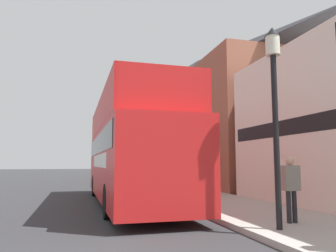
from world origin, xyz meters
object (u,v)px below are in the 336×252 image
at_px(pedestrian_second, 291,183).
at_px(lamp_post_nearest, 274,87).
at_px(parked_car_ahead_of_bus, 119,177).
at_px(lamp_post_second, 168,128).
at_px(lamp_post_third, 139,140).
at_px(tour_bus, 130,157).

height_order(pedestrian_second, lamp_post_nearest, lamp_post_nearest).
bearing_deg(pedestrian_second, parked_car_ahead_of_bus, 100.45).
distance_m(pedestrian_second, lamp_post_second, 8.59).
bearing_deg(parked_car_ahead_of_bus, lamp_post_second, -71.71).
height_order(parked_car_ahead_of_bus, lamp_post_third, lamp_post_third).
relative_size(tour_bus, lamp_post_third, 2.48).
distance_m(lamp_post_nearest, lamp_post_third, 17.77).
height_order(lamp_post_nearest, lamp_post_second, lamp_post_nearest).
relative_size(pedestrian_second, lamp_post_second, 0.35).
bearing_deg(pedestrian_second, tour_bus, 117.01).
relative_size(tour_bus, lamp_post_nearest, 2.47).
relative_size(lamp_post_nearest, lamp_post_third, 1.00).
xyz_separation_m(pedestrian_second, lamp_post_third, (-0.76, 17.15, 2.20)).
relative_size(lamp_post_second, lamp_post_third, 0.99).
bearing_deg(lamp_post_third, lamp_post_nearest, -90.02).
xyz_separation_m(tour_bus, lamp_post_third, (2.30, 11.15, 1.49)).
distance_m(tour_bus, lamp_post_third, 11.48).
distance_m(pedestrian_second, lamp_post_third, 17.31).
height_order(parked_car_ahead_of_bus, pedestrian_second, pedestrian_second).
bearing_deg(lamp_post_nearest, pedestrian_second, 38.87).
height_order(pedestrian_second, lamp_post_second, lamp_post_second).
bearing_deg(lamp_post_second, lamp_post_nearest, -89.18).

